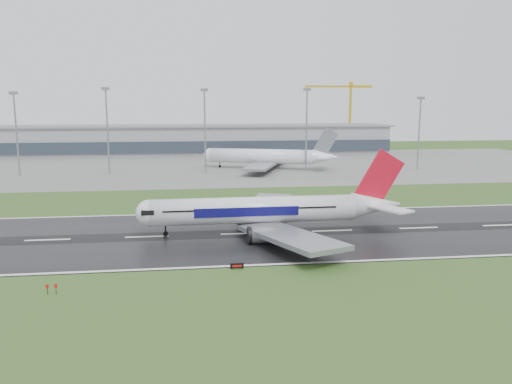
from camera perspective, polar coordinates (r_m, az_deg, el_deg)
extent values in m
plane|color=#2D4E1C|center=(109.14, -12.17, -4.98)|extent=(520.00, 520.00, 0.00)
cube|color=black|center=(109.13, -12.17, -4.95)|extent=(400.00, 45.00, 0.10)
cube|color=slate|center=(232.01, -9.65, 2.92)|extent=(400.00, 130.00, 0.08)
cube|color=gray|center=(291.02, -9.24, 5.79)|extent=(240.00, 36.00, 15.00)
cylinder|color=gray|center=(215.96, -25.33, 5.74)|extent=(0.64, 0.64, 31.06)
cylinder|color=gray|center=(208.00, -16.35, 6.40)|extent=(0.64, 0.64, 32.78)
cylinder|color=gray|center=(205.56, -5.76, 6.67)|extent=(0.64, 0.64, 32.50)
cylinder|color=gray|center=(210.85, 5.70, 6.79)|extent=(0.64, 0.64, 32.83)
cylinder|color=gray|center=(226.94, 17.86, 6.16)|extent=(0.64, 0.64, 29.45)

